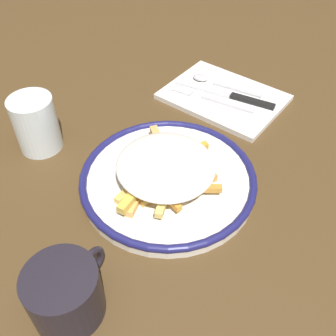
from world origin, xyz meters
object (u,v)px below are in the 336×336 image
Objects in this scene: plate at (168,179)px; fork at (211,99)px; coffee_mug at (65,293)px; water_glass at (36,124)px; fries_heap at (163,167)px; napkin at (223,97)px; knife at (233,96)px; spoon at (215,82)px.

plate reaches higher than fork.
water_glass is at bearing 52.81° from coffee_mug.
napkin is at bearing 7.26° from fries_heap.
coffee_mug is at bearing -175.24° from fries_heap.
napkin is at bearing 6.11° from coffee_mug.
water_glass is at bearing 145.70° from fork.
coffee_mug is (-0.50, -0.03, 0.02)m from knife.
spoon is at bearing 66.82° from knife.
plate is at bearing 3.70° from coffee_mug.
napkin is 0.02m from knife.
fries_heap is 0.24m from water_glass.
plate is 1.23× the size of napkin.
plate is 0.03m from fries_heap.
napkin is at bearing -33.31° from water_glass.
knife is 1.38× the size of spoon.
coffee_mug is at bearing -172.06° from fork.
spoon is (0.02, 0.05, 0.00)m from knife.
water_glass is (-0.33, 0.17, 0.03)m from spoon.
fries_heap reaches higher than knife.
coffee_mug is (-0.52, -0.09, 0.02)m from spoon.
spoon is 1.55× the size of water_glass.
fork is 0.48m from coffee_mug.
coffee_mug reaches higher than napkin.
fork reaches higher than napkin.
coffee_mug reaches higher than fries_heap.
coffee_mug reaches higher than spoon.
plate is 0.25m from water_glass.
knife is at bearing 4.18° from plate.
fork is at bearing 7.94° from coffee_mug.
fries_heap is at bearing -166.76° from spoon.
spoon is (0.05, 0.02, 0.00)m from fork.
fries_heap is 0.30m from spoon.
spoon is at bearing -26.68° from water_glass.
napkin is 0.50m from coffee_mug.
fork is 1.79× the size of water_glass.
plate is 1.33× the size of knife.
fries_heap reaches higher than spoon.
fork is at bearing 135.11° from knife.
knife is at bearing -83.71° from napkin.
knife is (0.26, 0.02, 0.00)m from plate.
fork is (0.24, 0.05, -0.03)m from fries_heap.
fries_heap reaches higher than fork.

